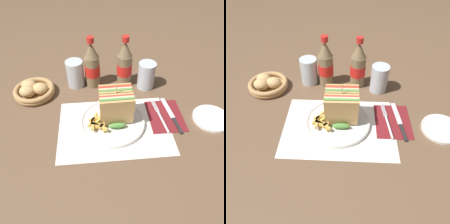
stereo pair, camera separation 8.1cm
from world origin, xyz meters
TOP-DOWN VIEW (x-y plane):
  - ground_plane at (0.00, 0.00)m, footprint 4.00×4.00m
  - placemat at (-0.01, 0.01)m, footprint 0.41×0.29m
  - plate_main at (-0.01, 0.03)m, footprint 0.24×0.24m
  - club_sandwich at (0.00, 0.04)m, footprint 0.12×0.11m
  - fries_pile at (-0.07, 0.00)m, footprint 0.09×0.09m
  - napkin at (0.19, 0.05)m, footprint 0.13×0.18m
  - fork at (0.17, 0.03)m, footprint 0.03×0.19m
  - knife at (0.22, 0.04)m, footprint 0.04×0.20m
  - coke_bottle_near at (-0.08, 0.28)m, footprint 0.07×0.07m
  - coke_bottle_far at (0.06, 0.27)m, footprint 0.07×0.07m
  - glass_near at (0.15, 0.24)m, footprint 0.07×0.07m
  - glass_far at (-0.15, 0.28)m, footprint 0.07×0.07m
  - bread_basket at (-0.33, 0.23)m, footprint 0.17×0.17m
  - side_saucer at (0.37, 0.01)m, footprint 0.14×0.14m

SIDE VIEW (x-z plane):
  - ground_plane at x=0.00m, z-range 0.00..0.00m
  - placemat at x=-0.01m, z-range 0.00..0.00m
  - napkin at x=0.19m, z-range 0.00..0.00m
  - knife at x=0.22m, z-range 0.00..0.01m
  - side_saucer at x=0.37m, z-range 0.00..0.01m
  - fork at x=0.17m, z-range 0.00..0.01m
  - plate_main at x=-0.01m, z-range 0.00..0.02m
  - bread_basket at x=-0.33m, z-range -0.01..0.05m
  - fries_pile at x=-0.07m, z-range 0.02..0.04m
  - glass_far at x=-0.15m, z-range -0.01..0.11m
  - glass_near at x=0.15m, z-range -0.01..0.11m
  - club_sandwich at x=0.00m, z-range 0.00..0.15m
  - coke_bottle_near at x=-0.08m, z-range -0.02..0.21m
  - coke_bottle_far at x=0.06m, z-range -0.02..0.21m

